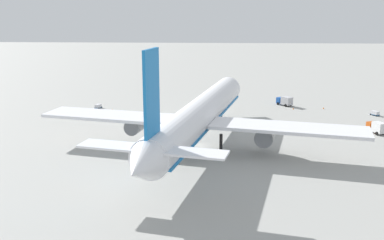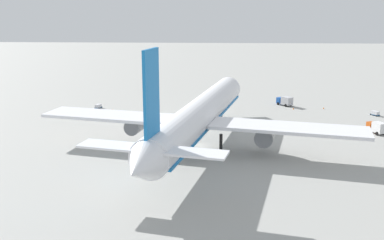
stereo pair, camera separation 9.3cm
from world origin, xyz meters
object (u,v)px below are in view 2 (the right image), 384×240
(airliner, at_px, (199,116))
(traffic_cone_0, at_px, (324,108))
(service_truck_3, at_px, (285,101))
(traffic_cone_1, at_px, (113,110))
(service_truck_1, at_px, (377,127))
(baggage_cart_2, at_px, (98,106))
(traffic_cone_2, at_px, (293,108))
(baggage_cart_0, at_px, (375,113))

(airliner, xyz_separation_m, traffic_cone_0, (41.04, -37.42, -7.00))
(airliner, relative_size, traffic_cone_0, 141.40)
(service_truck_3, relative_size, traffic_cone_1, 10.16)
(airliner, relative_size, service_truck_3, 13.91)
(service_truck_1, xyz_separation_m, baggage_cart_2, (24.83, 76.95, -0.91))
(baggage_cart_2, xyz_separation_m, traffic_cone_2, (1.58, -60.78, -0.42))
(service_truck_3, bearing_deg, traffic_cone_0, -110.30)
(traffic_cone_1, bearing_deg, baggage_cart_0, -92.00)
(service_truck_3, xyz_separation_m, traffic_cone_2, (-5.46, -1.77, -1.30))
(traffic_cone_0, height_order, traffic_cone_2, same)
(service_truck_1, distance_m, service_truck_3, 36.58)
(airliner, bearing_deg, traffic_cone_1, 38.01)
(service_truck_1, bearing_deg, traffic_cone_1, 72.84)
(service_truck_1, height_order, baggage_cart_2, service_truck_1)
(service_truck_3, relative_size, baggage_cart_2, 1.66)
(service_truck_3, height_order, traffic_cone_1, service_truck_3)
(airliner, height_order, traffic_cone_0, airliner)
(service_truck_1, bearing_deg, service_truck_3, 29.37)
(baggage_cart_2, bearing_deg, service_truck_1, -107.88)
(baggage_cart_0, distance_m, traffic_cone_0, 15.37)
(airliner, bearing_deg, traffic_cone_0, -42.35)
(service_truck_1, bearing_deg, traffic_cone_0, 13.43)
(baggage_cart_0, distance_m, baggage_cart_2, 83.47)
(service_truck_3, distance_m, baggage_cart_0, 27.30)
(service_truck_1, height_order, baggage_cart_0, service_truck_1)
(traffic_cone_2, bearing_deg, traffic_cone_1, 94.38)
(baggage_cart_0, xyz_separation_m, traffic_cone_0, (8.26, 12.95, -0.45))
(airliner, relative_size, baggage_cart_2, 23.07)
(baggage_cart_2, bearing_deg, baggage_cart_0, -93.71)
(baggage_cart_0, height_order, traffic_cone_0, baggage_cart_0)
(baggage_cart_2, height_order, traffic_cone_1, baggage_cart_2)
(service_truck_3, distance_m, traffic_cone_2, 5.89)
(service_truck_3, bearing_deg, traffic_cone_2, -162.02)
(airliner, xyz_separation_m, baggage_cart_2, (38.19, 32.93, -6.58))
(traffic_cone_0, bearing_deg, traffic_cone_2, 97.59)
(service_truck_3, xyz_separation_m, baggage_cart_0, (-12.45, -24.29, -0.85))
(service_truck_3, relative_size, traffic_cone_2, 10.16)
(service_truck_1, relative_size, traffic_cone_0, 9.96)
(airliner, xyz_separation_m, baggage_cart_0, (32.78, -50.37, -6.55))
(baggage_cart_2, bearing_deg, service_truck_3, -83.19)
(service_truck_3, xyz_separation_m, traffic_cone_1, (-9.72, 53.84, -1.30))
(service_truck_3, xyz_separation_m, baggage_cart_2, (-7.05, 59.01, -0.88))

